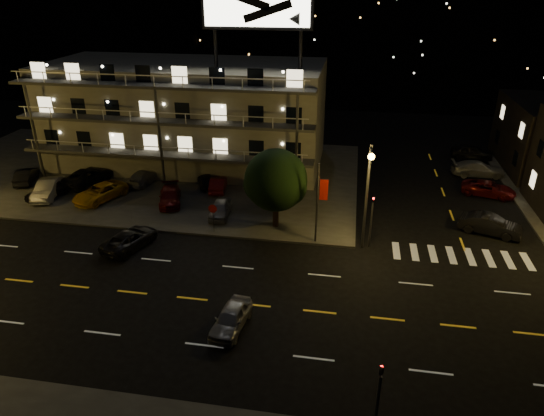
% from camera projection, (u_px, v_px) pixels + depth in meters
% --- Properties ---
extents(ground, '(140.00, 140.00, 0.00)m').
position_uv_depth(ground, '(223.00, 302.00, 30.09)').
color(ground, black).
rests_on(ground, ground).
extents(curb_nw, '(44.00, 24.00, 0.15)m').
position_uv_depth(curb_nw, '(141.00, 172.00, 49.96)').
color(curb_nw, '#363634').
rests_on(curb_nw, ground).
extents(motel, '(28.00, 13.80, 18.10)m').
position_uv_depth(motel, '(187.00, 114.00, 50.54)').
color(motel, gray).
rests_on(motel, ground).
extents(hill_backdrop, '(120.00, 25.00, 24.00)m').
position_uv_depth(hill_backdrop, '(286.00, 18.00, 87.21)').
color(hill_backdrop, black).
rests_on(hill_backdrop, ground).
extents(streetlight_nc, '(0.44, 1.92, 8.00)m').
position_uv_depth(streetlight_nc, '(368.00, 188.00, 33.73)').
color(streetlight_nc, '#2D2D30').
rests_on(streetlight_nc, ground).
extents(signal_nw, '(0.20, 0.27, 4.60)m').
position_uv_depth(signal_nw, '(372.00, 216.00, 35.18)').
color(signal_nw, '#2D2D30').
rests_on(signal_nw, ground).
extents(signal_sw, '(0.20, 0.27, 4.60)m').
position_uv_depth(signal_sw, '(378.00, 395.00, 20.06)').
color(signal_sw, '#2D2D30').
rests_on(signal_sw, ground).
extents(banner_north, '(0.83, 0.16, 6.40)m').
position_uv_depth(banner_north, '(318.00, 202.00, 35.32)').
color(banner_north, '#2D2D30').
rests_on(banner_north, ground).
extents(stop_sign, '(0.91, 0.11, 2.61)m').
position_uv_depth(stop_sign, '(213.00, 214.00, 37.43)').
color(stop_sign, '#2D2D30').
rests_on(stop_sign, ground).
extents(tree, '(5.09, 4.90, 6.41)m').
position_uv_depth(tree, '(275.00, 182.00, 37.38)').
color(tree, black).
rests_on(tree, curb_nw).
extents(lot_car_0, '(3.06, 4.54, 1.43)m').
position_uv_depth(lot_car_0, '(48.00, 190.00, 43.75)').
color(lot_car_0, black).
rests_on(lot_car_0, curb_nw).
extents(lot_car_1, '(2.59, 4.93, 1.54)m').
position_uv_depth(lot_car_1, '(48.00, 189.00, 43.82)').
color(lot_car_1, gray).
rests_on(lot_car_1, curb_nw).
extents(lot_car_2, '(4.16, 5.58, 1.41)m').
position_uv_depth(lot_car_2, '(100.00, 193.00, 43.23)').
color(lot_car_2, gold).
rests_on(lot_car_2, curb_nw).
extents(lot_car_3, '(3.11, 4.78, 1.29)m').
position_uv_depth(lot_car_3, '(170.00, 196.00, 42.65)').
color(lot_car_3, '#590D0C').
rests_on(lot_car_3, curb_nw).
extents(lot_car_4, '(1.75, 3.85, 1.28)m').
position_uv_depth(lot_car_4, '(220.00, 209.00, 40.40)').
color(lot_car_4, gray).
rests_on(lot_car_4, curb_nw).
extents(lot_car_5, '(2.73, 4.35, 1.35)m').
position_uv_depth(lot_car_5, '(26.00, 176.00, 46.99)').
color(lot_car_5, black).
rests_on(lot_car_5, curb_nw).
extents(lot_car_6, '(3.61, 5.88, 1.52)m').
position_uv_depth(lot_car_6, '(87.00, 176.00, 46.59)').
color(lot_car_6, black).
rests_on(lot_car_6, curb_nw).
extents(lot_car_7, '(2.24, 4.56, 1.28)m').
position_uv_depth(lot_car_7, '(143.00, 177.00, 46.80)').
color(lot_car_7, gray).
rests_on(lot_car_7, curb_nw).
extents(lot_car_8, '(2.83, 3.88, 1.23)m').
position_uv_depth(lot_car_8, '(206.00, 180.00, 46.19)').
color(lot_car_8, black).
rests_on(lot_car_8, curb_nw).
extents(lot_car_9, '(1.94, 4.06, 1.28)m').
position_uv_depth(lot_car_9, '(218.00, 184.00, 45.26)').
color(lot_car_9, '#590D0C').
rests_on(lot_car_9, curb_nw).
extents(side_car_0, '(4.94, 3.02, 1.54)m').
position_uv_depth(side_car_0, '(490.00, 225.00, 37.80)').
color(side_car_0, black).
rests_on(side_car_0, ground).
extents(side_car_1, '(5.14, 3.37, 1.31)m').
position_uv_depth(side_car_1, '(488.00, 189.00, 44.52)').
color(side_car_1, '#590D0C').
rests_on(side_car_1, ground).
extents(side_car_2, '(5.26, 2.33, 1.50)m').
position_uv_depth(side_car_2, '(478.00, 169.00, 48.90)').
color(side_car_2, gray).
rests_on(side_car_2, ground).
extents(side_car_3, '(4.59, 2.24, 1.51)m').
position_uv_depth(side_car_3, '(472.00, 152.00, 53.62)').
color(side_car_3, black).
rests_on(side_car_3, ground).
extents(road_car_east, '(2.03, 4.05, 1.32)m').
position_uv_depth(road_car_east, '(231.00, 318.00, 27.61)').
color(road_car_east, gray).
rests_on(road_car_east, ground).
extents(road_car_west, '(3.50, 5.18, 1.32)m').
position_uv_depth(road_car_west, '(130.00, 239.00, 35.97)').
color(road_car_west, black).
rests_on(road_car_west, ground).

